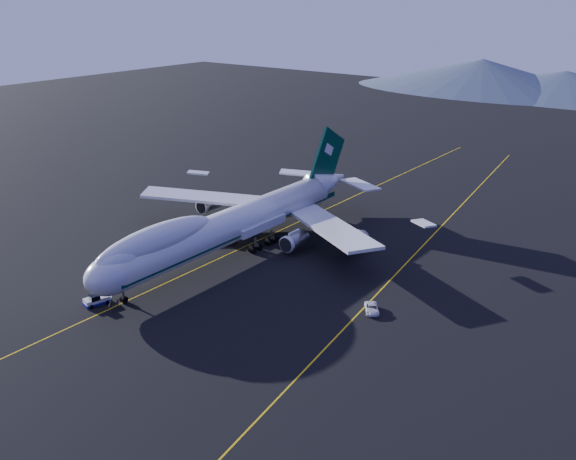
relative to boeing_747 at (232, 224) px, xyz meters
The scene contains 6 objects.
ground 5.81m from the boeing_747, 90.00° to the right, with size 500.00×500.00×0.00m, color black.
taxiway_line_main 5.80m from the boeing_747, 90.00° to the right, with size 0.25×220.00×0.01m, color #DDB60D.
taxiway_line_side 32.14m from the boeing_747, 18.38° to the left, with size 0.25×200.00×0.01m, color #DDB60D.
boeing_747 is the anchor object (origin of this frame).
pushback_tug 30.15m from the boeing_747, 95.80° to the right, with size 3.17×4.53×1.80m.
service_van 34.55m from the boeing_747, ahead, with size 2.03×4.40×1.22m, color silver.
Camera 1 is at (77.27, -84.90, 47.53)m, focal length 40.00 mm.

